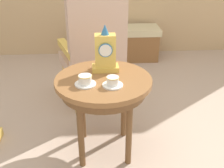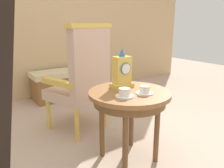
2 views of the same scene
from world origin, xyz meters
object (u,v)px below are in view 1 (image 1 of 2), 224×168
at_px(teacup_left, 85,81).
at_px(window_bench, 118,43).
at_px(side_table, 103,88).
at_px(armchair, 94,47).
at_px(mantel_clock, 105,53).
at_px(teacup_right, 113,82).

xyz_separation_m(teacup_left, window_bench, (0.40, 1.97, -0.42)).
xyz_separation_m(side_table, teacup_left, (-0.12, -0.09, 0.11)).
relative_size(teacup_left, window_bench, 0.13).
height_order(teacup_left, window_bench, teacup_left).
relative_size(armchair, window_bench, 1.04).
height_order(armchair, window_bench, armchair).
distance_m(mantel_clock, window_bench, 1.84).
relative_size(side_table, teacup_right, 4.95).
bearing_deg(teacup_left, side_table, 36.40).
bearing_deg(side_table, armchair, 94.75).
bearing_deg(mantel_clock, armchair, 97.84).
xyz_separation_m(teacup_left, teacup_right, (0.18, -0.03, -0.00)).
relative_size(teacup_left, armchair, 0.12).
bearing_deg(window_bench, side_table, -98.34).
height_order(side_table, mantel_clock, mantel_clock).
distance_m(teacup_left, mantel_clock, 0.28).
bearing_deg(mantel_clock, teacup_left, -122.62).
height_order(teacup_left, armchair, armchair).
bearing_deg(side_table, teacup_left, -143.60).
height_order(teacup_left, teacup_right, teacup_left).
distance_m(armchair, window_bench, 1.28).
xyz_separation_m(teacup_left, mantel_clock, (0.14, 0.22, 0.10)).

